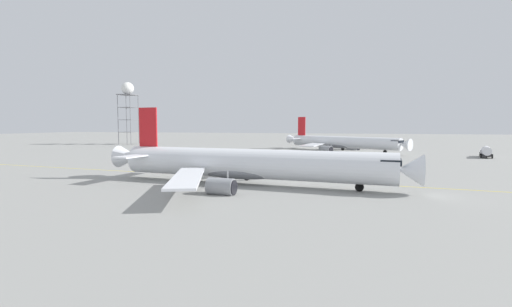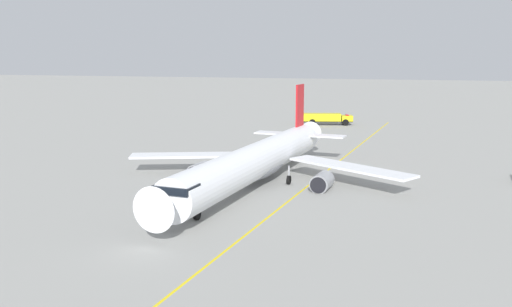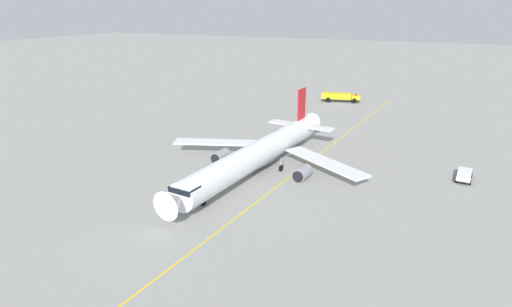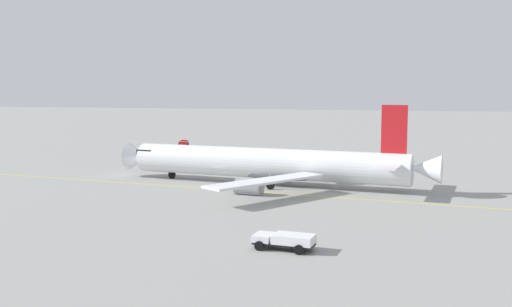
# 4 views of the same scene
# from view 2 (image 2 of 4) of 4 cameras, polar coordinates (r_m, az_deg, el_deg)

# --- Properties ---
(ground_plane) EXTENTS (600.00, 600.00, 0.00)m
(ground_plane) POSITION_cam_2_polar(r_m,az_deg,el_deg) (58.94, -1.39, -4.69)
(ground_plane) COLOR gray
(airliner_main) EXTENTS (45.26, 36.83, 11.21)m
(airliner_main) POSITION_cam_2_polar(r_m,az_deg,el_deg) (64.38, 0.17, -0.85)
(airliner_main) COLOR white
(airliner_main) RESTS_ON ground_plane
(fire_tender_truck) EXTENTS (5.39, 11.18, 2.50)m
(fire_tender_truck) POSITION_cam_2_polar(r_m,az_deg,el_deg) (121.23, 7.42, 3.73)
(fire_tender_truck) COLOR #232326
(fire_tender_truck) RESTS_ON ground_plane
(taxiway_centreline) EXTENTS (140.92, 13.24, 0.01)m
(taxiway_centreline) POSITION_cam_2_polar(r_m,az_deg,el_deg) (60.09, 4.19, -4.42)
(taxiway_centreline) COLOR yellow
(taxiway_centreline) RESTS_ON ground_plane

